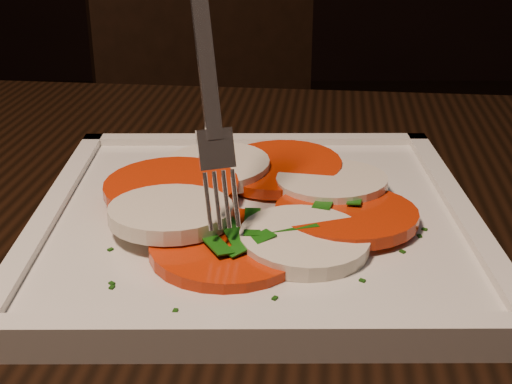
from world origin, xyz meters
name	(u,v)px	position (x,y,z in m)	size (l,w,h in m)	color
table	(353,379)	(-0.30, -0.27, 0.65)	(1.28, 0.93, 0.75)	black
chair	(225,143)	(-0.42, 0.55, 0.53)	(0.54, 0.54, 0.93)	black
plate	(256,222)	(-0.37, -0.24, 0.76)	(0.30, 0.30, 0.01)	silver
caprese_salad	(256,201)	(-0.37, -0.24, 0.77)	(0.22, 0.25, 0.02)	red
fork	(203,61)	(-0.40, -0.26, 0.88)	(0.03, 0.07, 0.18)	white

